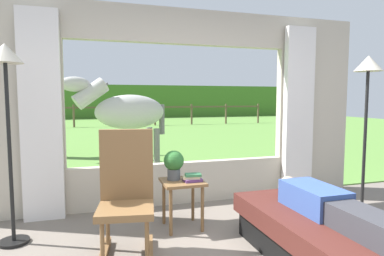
# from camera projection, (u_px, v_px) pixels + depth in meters

# --- Properties ---
(back_wall_with_window) EXTENTS (5.20, 0.12, 2.55)m
(back_wall_with_window) POSITION_uv_depth(u_px,v_px,m) (182.00, 110.00, 4.33)
(back_wall_with_window) COLOR #BCB29E
(back_wall_with_window) RESTS_ON ground_plane
(curtain_panel_left) EXTENTS (0.44, 0.10, 2.40)m
(curtain_panel_left) POSITION_uv_depth(u_px,v_px,m) (41.00, 116.00, 3.71)
(curtain_panel_left) COLOR silver
(curtain_panel_left) RESTS_ON ground_plane
(curtain_panel_right) EXTENTS (0.44, 0.10, 2.40)m
(curtain_panel_right) POSITION_uv_depth(u_px,v_px,m) (298.00, 113.00, 4.69)
(curtain_panel_right) COLOR silver
(curtain_panel_right) RESTS_ON ground_plane
(outdoor_pasture_lawn) EXTENTS (36.00, 21.68, 0.02)m
(outdoor_pasture_lawn) POSITION_uv_depth(u_px,v_px,m) (119.00, 130.00, 14.82)
(outdoor_pasture_lawn) COLOR #568438
(outdoor_pasture_lawn) RESTS_ON ground_plane
(distant_hill_ridge) EXTENTS (36.00, 2.00, 2.40)m
(distant_hill_ridge) POSITION_uv_depth(u_px,v_px,m) (108.00, 102.00, 24.10)
(distant_hill_ridge) COLOR #406F26
(distant_hill_ridge) RESTS_ON ground_plane
(recliner_sofa) EXTENTS (0.91, 1.70, 0.42)m
(recliner_sofa) POSITION_uv_depth(u_px,v_px,m) (324.00, 239.00, 2.76)
(recliner_sofa) COLOR black
(recliner_sofa) RESTS_ON ground_plane
(reclining_person) EXTENTS (0.34, 1.43, 0.22)m
(reclining_person) POSITION_uv_depth(u_px,v_px,m) (329.00, 206.00, 2.69)
(reclining_person) COLOR #334C8C
(reclining_person) RESTS_ON recliner_sofa
(rocking_chair) EXTENTS (0.57, 0.75, 1.12)m
(rocking_chair) POSITION_uv_depth(u_px,v_px,m) (126.00, 194.00, 2.93)
(rocking_chair) COLOR brown
(rocking_chair) RESTS_ON ground_plane
(side_table) EXTENTS (0.44, 0.44, 0.52)m
(side_table) POSITION_uv_depth(u_px,v_px,m) (182.00, 189.00, 3.54)
(side_table) COLOR brown
(side_table) RESTS_ON ground_plane
(potted_plant) EXTENTS (0.22, 0.22, 0.32)m
(potted_plant) POSITION_uv_depth(u_px,v_px,m) (174.00, 163.00, 3.55)
(potted_plant) COLOR #4C5156
(potted_plant) RESTS_ON side_table
(book_stack) EXTENTS (0.21, 0.15, 0.08)m
(book_stack) POSITION_uv_depth(u_px,v_px,m) (192.00, 178.00, 3.49)
(book_stack) COLOR #59336B
(book_stack) RESTS_ON side_table
(floor_lamp_left) EXTENTS (0.32, 0.32, 1.91)m
(floor_lamp_left) POSITION_uv_depth(u_px,v_px,m) (6.00, 83.00, 3.05)
(floor_lamp_left) COLOR black
(floor_lamp_left) RESTS_ON ground_plane
(floor_lamp_right) EXTENTS (0.32, 0.32, 1.90)m
(floor_lamp_right) POSITION_uv_depth(u_px,v_px,m) (367.00, 87.00, 3.82)
(floor_lamp_right) COLOR black
(floor_lamp_right) RESTS_ON ground_plane
(horse) EXTENTS (1.82, 0.83, 1.73)m
(horse) POSITION_uv_depth(u_px,v_px,m) (126.00, 113.00, 5.68)
(horse) COLOR #B2B2AD
(horse) RESTS_ON outdoor_pasture_lawn
(pasture_tree) EXTENTS (1.35, 1.14, 3.42)m
(pasture_tree) POSITION_uv_depth(u_px,v_px,m) (34.00, 91.00, 7.65)
(pasture_tree) COLOR #4C3823
(pasture_tree) RESTS_ON outdoor_pasture_lawn
(pasture_fence_line) EXTENTS (16.10, 0.10, 1.10)m
(pasture_fence_line) POSITION_uv_depth(u_px,v_px,m) (116.00, 112.00, 16.52)
(pasture_fence_line) COLOR brown
(pasture_fence_line) RESTS_ON outdoor_pasture_lawn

